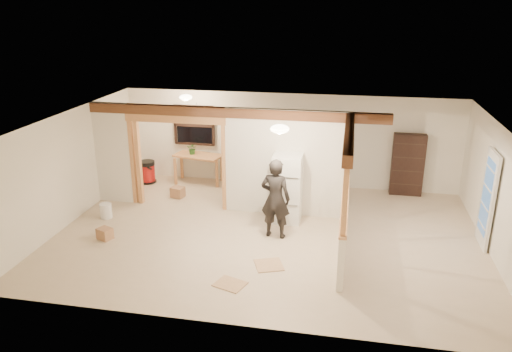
% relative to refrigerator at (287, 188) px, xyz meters
% --- Properties ---
extents(floor, '(9.00, 6.50, 0.01)m').
position_rel_refrigerator_xyz_m(floor, '(-0.30, -0.83, -0.79)').
color(floor, '#C9B296').
rests_on(floor, ground).
extents(ceiling, '(9.00, 6.50, 0.01)m').
position_rel_refrigerator_xyz_m(ceiling, '(-0.30, -0.83, 1.72)').
color(ceiling, white).
extents(wall_back, '(9.00, 0.01, 2.50)m').
position_rel_refrigerator_xyz_m(wall_back, '(-0.30, 2.42, 0.47)').
color(wall_back, white).
rests_on(wall_back, floor).
extents(wall_front, '(9.00, 0.01, 2.50)m').
position_rel_refrigerator_xyz_m(wall_front, '(-0.30, -4.08, 0.47)').
color(wall_front, white).
rests_on(wall_front, floor).
extents(wall_left, '(0.01, 6.50, 2.50)m').
position_rel_refrigerator_xyz_m(wall_left, '(-4.80, -0.83, 0.47)').
color(wall_left, white).
rests_on(wall_left, floor).
extents(wall_right, '(0.01, 6.50, 2.50)m').
position_rel_refrigerator_xyz_m(wall_right, '(4.20, -0.83, 0.47)').
color(wall_right, white).
rests_on(wall_right, floor).
extents(partition_left_stub, '(0.90, 0.12, 2.50)m').
position_rel_refrigerator_xyz_m(partition_left_stub, '(-4.35, 0.37, 0.47)').
color(partition_left_stub, silver).
rests_on(partition_left_stub, floor).
extents(partition_center, '(2.80, 0.12, 2.50)m').
position_rel_refrigerator_xyz_m(partition_center, '(-0.10, 0.37, 0.47)').
color(partition_center, silver).
rests_on(partition_center, floor).
extents(doorway_frame, '(2.46, 0.14, 2.20)m').
position_rel_refrigerator_xyz_m(doorway_frame, '(-2.70, 0.37, 0.32)').
color(doorway_frame, tan).
rests_on(doorway_frame, floor).
extents(header_beam_back, '(7.00, 0.18, 0.22)m').
position_rel_refrigerator_xyz_m(header_beam_back, '(-1.30, 0.37, 1.60)').
color(header_beam_back, brown).
rests_on(header_beam_back, ceiling).
extents(header_beam_right, '(0.18, 3.30, 0.22)m').
position_rel_refrigerator_xyz_m(header_beam_right, '(1.30, -1.23, 1.60)').
color(header_beam_right, brown).
rests_on(header_beam_right, ceiling).
extents(pony_wall, '(0.12, 3.20, 1.00)m').
position_rel_refrigerator_xyz_m(pony_wall, '(1.30, -1.23, -0.28)').
color(pony_wall, silver).
rests_on(pony_wall, floor).
extents(stud_partition, '(0.14, 3.20, 1.32)m').
position_rel_refrigerator_xyz_m(stud_partition, '(1.30, -1.23, 0.88)').
color(stud_partition, tan).
rests_on(stud_partition, pony_wall).
extents(window_back, '(1.12, 0.10, 1.10)m').
position_rel_refrigerator_xyz_m(window_back, '(-2.90, 2.34, 0.77)').
color(window_back, black).
rests_on(window_back, wall_back).
extents(french_door, '(0.12, 0.86, 2.00)m').
position_rel_refrigerator_xyz_m(french_door, '(4.12, -0.43, 0.22)').
color(french_door, white).
rests_on(french_door, floor).
extents(ceiling_dome_main, '(0.36, 0.36, 0.16)m').
position_rel_refrigerator_xyz_m(ceiling_dome_main, '(-0.00, -1.33, 1.70)').
color(ceiling_dome_main, '#FFEABF').
rests_on(ceiling_dome_main, ceiling).
extents(ceiling_dome_util, '(0.32, 0.32, 0.14)m').
position_rel_refrigerator_xyz_m(ceiling_dome_util, '(-2.80, 1.47, 1.70)').
color(ceiling_dome_util, '#FFEABF').
rests_on(ceiling_dome_util, ceiling).
extents(hanging_bulb, '(0.07, 0.07, 0.07)m').
position_rel_refrigerator_xyz_m(hanging_bulb, '(-2.30, 0.77, 1.40)').
color(hanging_bulb, '#FFD88C').
rests_on(hanging_bulb, ceiling).
extents(refrigerator, '(0.64, 0.62, 1.56)m').
position_rel_refrigerator_xyz_m(refrigerator, '(0.00, 0.00, 0.00)').
color(refrigerator, white).
rests_on(refrigerator, floor).
extents(woman, '(0.68, 0.49, 1.73)m').
position_rel_refrigerator_xyz_m(woman, '(-0.13, -0.87, 0.08)').
color(woman, '#292726').
rests_on(woman, floor).
extents(work_table, '(1.38, 0.89, 0.81)m').
position_rel_refrigerator_xyz_m(work_table, '(-2.72, 2.05, -0.38)').
color(work_table, tan).
rests_on(work_table, floor).
extents(potted_plant, '(0.31, 0.27, 0.31)m').
position_rel_refrigerator_xyz_m(potted_plant, '(-2.88, 2.07, 0.18)').
color(potted_plant, '#295D26').
rests_on(potted_plant, work_table).
extents(shop_vac, '(0.50, 0.50, 0.62)m').
position_rel_refrigerator_xyz_m(shop_vac, '(-4.13, 1.79, -0.47)').
color(shop_vac, maroon).
rests_on(shop_vac, floor).
extents(bookshelf, '(0.81, 0.27, 1.61)m').
position_rel_refrigerator_xyz_m(bookshelf, '(2.82, 2.22, 0.03)').
color(bookshelf, black).
rests_on(bookshelf, floor).
extents(bucket, '(0.30, 0.30, 0.35)m').
position_rel_refrigerator_xyz_m(bucket, '(-4.14, -0.66, -0.61)').
color(bucket, white).
rests_on(bucket, floor).
extents(box_util_a, '(0.37, 0.33, 0.27)m').
position_rel_refrigerator_xyz_m(box_util_a, '(-2.94, 0.89, -0.65)').
color(box_util_a, '#A67550').
rests_on(box_util_a, floor).
extents(box_util_b, '(0.41, 0.41, 0.29)m').
position_rel_refrigerator_xyz_m(box_util_b, '(-4.26, 0.65, -0.64)').
color(box_util_b, '#A67550').
rests_on(box_util_b, floor).
extents(box_front, '(0.37, 0.34, 0.24)m').
position_rel_refrigerator_xyz_m(box_front, '(-3.65, -1.69, -0.66)').
color(box_front, '#A67550').
rests_on(box_front, floor).
extents(floor_panel_near, '(0.66, 0.66, 0.02)m').
position_rel_refrigerator_xyz_m(floor_panel_near, '(-0.05, -2.15, -0.77)').
color(floor_panel_near, tan).
rests_on(floor_panel_near, floor).
extents(floor_panel_far, '(0.63, 0.57, 0.02)m').
position_rel_refrigerator_xyz_m(floor_panel_far, '(-0.62, -2.95, -0.77)').
color(floor_panel_far, tan).
rests_on(floor_panel_far, floor).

